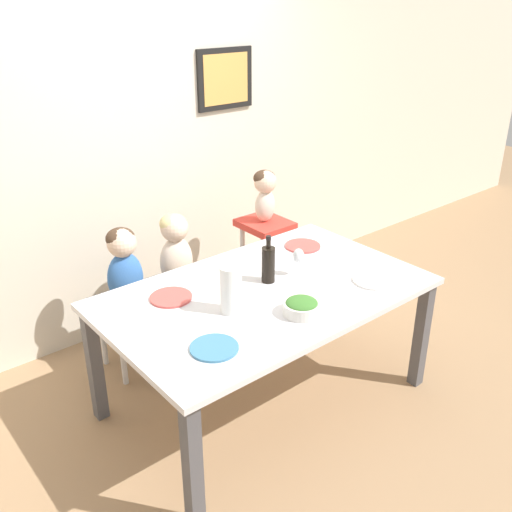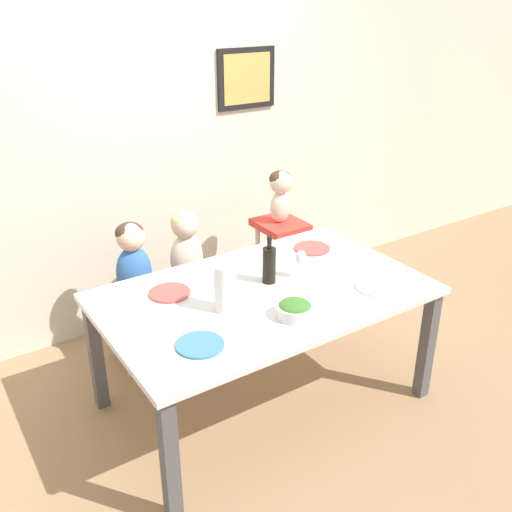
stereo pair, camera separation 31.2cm
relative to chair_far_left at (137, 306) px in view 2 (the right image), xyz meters
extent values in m
plane|color=#9E7A56|center=(0.44, -0.81, -0.40)|extent=(14.00, 14.00, 0.00)
cube|color=beige|center=(0.44, 0.51, 0.95)|extent=(10.00, 0.06, 2.70)
cube|color=black|center=(1.14, 0.47, 1.28)|extent=(0.47, 0.02, 0.42)
cube|color=gold|center=(1.14, 0.45, 1.28)|extent=(0.38, 0.00, 0.35)
cube|color=silver|center=(0.44, -0.81, 0.33)|extent=(1.78, 1.09, 0.03)
cube|color=#4C4C51|center=(-0.39, -1.30, -0.04)|extent=(0.07, 0.07, 0.71)
cube|color=#4C4C51|center=(1.27, -1.30, -0.04)|extent=(0.07, 0.07, 0.71)
cube|color=#4C4C51|center=(-0.39, -0.32, -0.04)|extent=(0.07, 0.07, 0.71)
cube|color=#4C4C51|center=(1.27, -0.32, -0.04)|extent=(0.07, 0.07, 0.71)
cylinder|color=silver|center=(-0.14, -0.14, -0.19)|extent=(0.04, 0.04, 0.43)
cylinder|color=silver|center=(0.14, -0.14, -0.19)|extent=(0.04, 0.04, 0.43)
cylinder|color=silver|center=(-0.14, 0.14, -0.19)|extent=(0.04, 0.04, 0.43)
cylinder|color=silver|center=(0.14, 0.14, -0.19)|extent=(0.04, 0.04, 0.43)
cube|color=#2D2D33|center=(0.00, 0.00, 0.05)|extent=(0.37, 0.43, 0.05)
cylinder|color=silver|center=(0.23, -0.14, -0.19)|extent=(0.04, 0.04, 0.43)
cylinder|color=silver|center=(0.51, -0.14, -0.19)|extent=(0.04, 0.04, 0.43)
cylinder|color=silver|center=(0.23, 0.14, -0.19)|extent=(0.04, 0.04, 0.43)
cylinder|color=silver|center=(0.51, 0.14, -0.19)|extent=(0.04, 0.04, 0.43)
cube|color=#2D2D33|center=(0.37, 0.00, 0.05)|extent=(0.37, 0.43, 0.05)
cylinder|color=silver|center=(1.01, -0.12, -0.06)|extent=(0.04, 0.04, 0.69)
cylinder|color=silver|center=(1.24, -0.12, -0.06)|extent=(0.04, 0.04, 0.69)
cylinder|color=silver|center=(1.01, 0.12, -0.06)|extent=(0.04, 0.04, 0.69)
cylinder|color=silver|center=(1.24, 0.12, -0.06)|extent=(0.04, 0.04, 0.69)
cube|color=red|center=(1.13, 0.00, 0.31)|extent=(0.31, 0.36, 0.05)
ellipsoid|color=#3366B2|center=(0.00, 0.00, 0.25)|extent=(0.23, 0.17, 0.34)
sphere|color=beige|center=(0.00, 0.00, 0.48)|extent=(0.18, 0.18, 0.18)
ellipsoid|color=#473323|center=(0.00, 0.01, 0.51)|extent=(0.18, 0.17, 0.13)
ellipsoid|color=beige|center=(0.37, 0.00, 0.25)|extent=(0.23, 0.17, 0.34)
sphere|color=beige|center=(0.37, 0.00, 0.48)|extent=(0.18, 0.18, 0.18)
ellipsoid|color=#DBC684|center=(0.37, 0.01, 0.51)|extent=(0.18, 0.17, 0.13)
ellipsoid|color=beige|center=(1.13, 0.00, 0.46)|extent=(0.16, 0.12, 0.24)
sphere|color=beige|center=(1.13, 0.00, 0.63)|extent=(0.16, 0.16, 0.16)
ellipsoid|color=#473323|center=(1.13, 0.01, 0.66)|extent=(0.16, 0.15, 0.11)
cylinder|color=black|center=(0.52, -0.74, 0.45)|extent=(0.08, 0.08, 0.21)
cylinder|color=black|center=(0.52, -0.74, 0.59)|extent=(0.03, 0.03, 0.07)
cylinder|color=black|center=(0.52, -0.74, 0.61)|extent=(0.03, 0.03, 0.02)
cylinder|color=white|center=(0.16, -0.87, 0.47)|extent=(0.11, 0.11, 0.26)
cylinder|color=white|center=(0.71, -0.79, 0.35)|extent=(0.06, 0.06, 0.00)
cylinder|color=white|center=(0.71, -0.79, 0.39)|extent=(0.01, 0.01, 0.07)
ellipsoid|color=white|center=(0.71, -0.79, 0.47)|extent=(0.07, 0.07, 0.09)
cylinder|color=silver|center=(0.42, -1.12, 0.38)|extent=(0.19, 0.19, 0.06)
ellipsoid|color=#3D752D|center=(0.42, -1.12, 0.41)|extent=(0.16, 0.16, 0.04)
cylinder|color=teal|center=(-0.11, -1.09, 0.35)|extent=(0.23, 0.23, 0.01)
cylinder|color=#D14C47|center=(-0.01, -0.55, 0.35)|extent=(0.23, 0.23, 0.01)
cylinder|color=#D14C47|center=(1.01, -0.51, 0.35)|extent=(0.23, 0.23, 0.01)
cylinder|color=silver|center=(0.98, -1.12, 0.35)|extent=(0.23, 0.23, 0.01)
camera|label=1|loc=(-1.37, -2.91, 1.85)|focal=40.00mm
camera|label=2|loc=(-1.12, -3.09, 1.85)|focal=40.00mm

